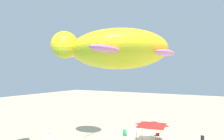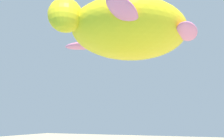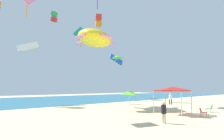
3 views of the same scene
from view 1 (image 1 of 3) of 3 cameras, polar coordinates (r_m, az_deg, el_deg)
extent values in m
cube|color=beige|center=(27.71, 8.39, -18.33)|extent=(120.00, 120.00, 0.10)
cylinder|color=#B7B7BC|center=(24.91, 15.31, -17.37)|extent=(0.07, 0.07, 2.29)
cylinder|color=#B7B7BC|center=(25.36, 8.67, -17.12)|extent=(0.07, 0.07, 2.29)
cylinder|color=#B7B7BC|center=(22.77, 7.06, -18.96)|extent=(0.07, 0.07, 2.29)
cube|color=red|center=(23.47, 11.38, -15.37)|extent=(3.26, 3.22, 0.10)
pyramid|color=red|center=(23.41, 11.37, -14.83)|extent=(3.19, 3.15, 0.36)
cylinder|color=black|center=(27.13, 13.10, -18.12)|extent=(0.02, 0.02, 0.40)
cylinder|color=black|center=(26.97, 12.01, -18.24)|extent=(0.02, 0.02, 0.40)
cylinder|color=black|center=(26.67, 13.52, -18.42)|extent=(0.02, 0.02, 0.40)
cylinder|color=black|center=(26.50, 12.41, -18.54)|extent=(0.02, 0.02, 0.40)
cube|color=red|center=(26.76, 12.76, -17.92)|extent=(0.73, 0.73, 0.03)
cube|color=red|center=(26.44, 12.98, -17.65)|extent=(0.47, 0.40, 0.41)
cylinder|color=black|center=(26.90, 3.29, -18.31)|extent=(0.02, 0.02, 0.40)
cylinder|color=black|center=(26.98, 4.44, -18.26)|extent=(0.02, 0.02, 0.40)
cylinder|color=black|center=(27.39, 3.11, -18.00)|extent=(0.02, 0.02, 0.40)
cylinder|color=black|center=(27.47, 4.24, -17.95)|extent=(0.02, 0.02, 0.40)
cube|color=#198C4C|center=(27.13, 3.77, -17.72)|extent=(0.72, 0.72, 0.03)
cube|color=#198C4C|center=(27.34, 3.66, -17.13)|extent=(0.48, 0.39, 0.41)
cylinder|color=black|center=(24.88, 24.60, -17.55)|extent=(0.38, 0.38, 0.64)
sphere|color=beige|center=(24.76, 24.59, -16.58)|extent=(0.24, 0.24, 0.24)
cylinder|color=white|center=(23.90, -17.85, -17.98)|extent=(0.43, 0.43, 0.71)
sphere|color=beige|center=(23.77, -17.84, -16.85)|extent=(0.27, 0.27, 0.27)
ellipsoid|color=yellow|center=(12.15, 2.56, 5.66)|extent=(7.74, 7.83, 2.92)
sphere|color=yellow|center=(11.37, -13.46, 7.05)|extent=(1.51, 1.51, 1.51)
ellipsoid|color=pink|center=(9.52, -1.92, 6.12)|extent=(0.99, 2.37, 0.34)
ellipsoid|color=pink|center=(13.72, -7.42, 3.79)|extent=(2.46, 1.28, 0.34)
ellipsoid|color=pink|center=(11.60, 15.04, 4.80)|extent=(0.99, 2.37, 0.34)
ellipsoid|color=pink|center=(14.48, 7.49, 3.52)|extent=(2.46, 1.28, 0.34)
camera|label=2|loc=(3.83, -39.16, -48.94)|focal=35.04mm
camera|label=3|loc=(34.09, 47.92, -9.97)|focal=30.86mm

